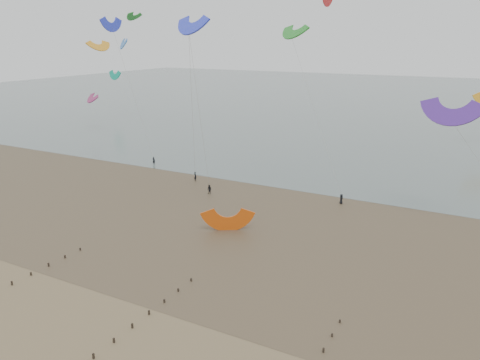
# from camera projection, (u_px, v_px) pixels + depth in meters

# --- Properties ---
(ground) EXTENTS (500.00, 500.00, 0.00)m
(ground) POSITION_uv_depth(u_px,v_px,m) (92.00, 325.00, 47.03)
(ground) COLOR brown
(ground) RESTS_ON ground
(sea_and_shore) EXTENTS (500.00, 665.00, 0.03)m
(sea_and_shore) POSITION_uv_depth(u_px,v_px,m) (225.00, 211.00, 77.94)
(sea_and_shore) COLOR #475654
(sea_and_shore) RESTS_ON ground
(kitesurfer_lead) EXTENTS (0.81, 0.71, 1.87)m
(kitesurfer_lead) POSITION_uv_depth(u_px,v_px,m) (195.00, 176.00, 94.09)
(kitesurfer_lead) COLOR black
(kitesurfer_lead) RESTS_ON ground
(kitesurfers) EXTENTS (112.93, 21.69, 1.82)m
(kitesurfers) POSITION_uv_depth(u_px,v_px,m) (475.00, 209.00, 76.26)
(kitesurfers) COLOR black
(kitesurfers) RESTS_ON ground
(grounded_kite) EXTENTS (8.44, 7.90, 3.70)m
(grounded_kite) POSITION_uv_depth(u_px,v_px,m) (228.00, 230.00, 70.16)
(grounded_kite) COLOR #D84F0D
(grounded_kite) RESTS_ON ground
(kites_airborne) EXTENTS (216.98, 110.58, 35.61)m
(kites_airborne) POSITION_uv_depth(u_px,v_px,m) (317.00, 60.00, 116.61)
(kites_airborne) COLOR #03A57E
(kites_airborne) RESTS_ON ground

